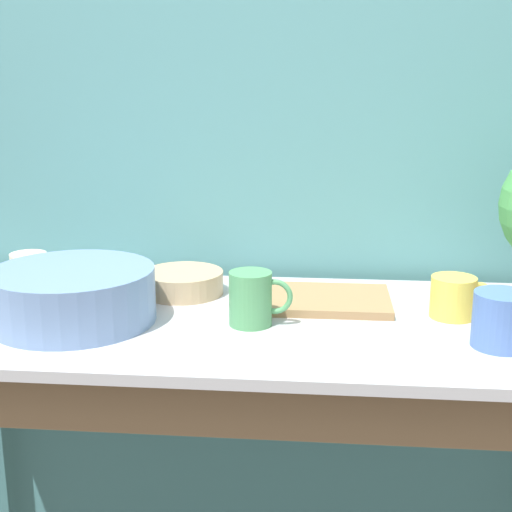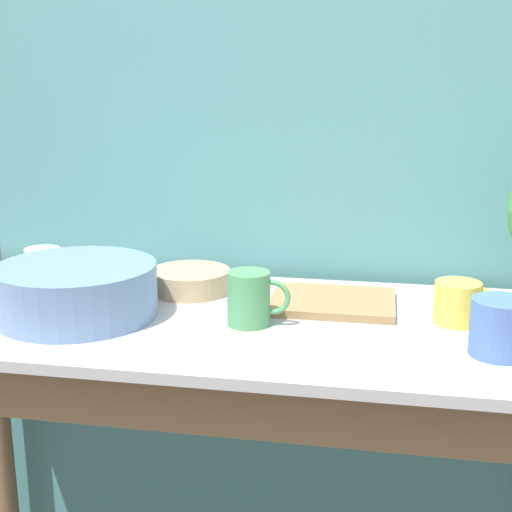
# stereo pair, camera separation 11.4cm
# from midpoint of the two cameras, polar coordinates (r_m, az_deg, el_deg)

# --- Properties ---
(wall_back) EXTENTS (6.00, 0.05, 2.40)m
(wall_back) POSITION_cam_midpoint_polar(r_m,az_deg,el_deg) (1.60, -0.94, 9.58)
(wall_back) COLOR teal
(wall_back) RESTS_ON ground_plane
(counter_table) EXTENTS (1.50, 0.56, 0.89)m
(counter_table) POSITION_cam_midpoint_polar(r_m,az_deg,el_deg) (1.40, -2.49, -12.59)
(counter_table) COLOR #846647
(counter_table) RESTS_ON ground_plane
(bowl_wash_large) EXTENTS (0.30, 0.30, 0.10)m
(bowl_wash_large) POSITION_cam_midpoint_polar(r_m,az_deg,el_deg) (1.37, -16.77, -3.07)
(bowl_wash_large) COLOR #6684B2
(bowl_wash_large) RESTS_ON counter_table
(mug_blue) EXTENTS (0.13, 0.10, 0.09)m
(mug_blue) POSITION_cam_midpoint_polar(r_m,az_deg,el_deg) (1.24, 16.70, -4.96)
(mug_blue) COLOR #4C70B7
(mug_blue) RESTS_ON counter_table
(mug_green) EXTENTS (0.12, 0.08, 0.10)m
(mug_green) POSITION_cam_midpoint_polar(r_m,az_deg,el_deg) (1.29, -2.85, -3.44)
(mug_green) COLOR #4C935B
(mug_green) RESTS_ON counter_table
(mug_cream) EXTENTS (0.11, 0.08, 0.08)m
(mug_cream) POSITION_cam_midpoint_polar(r_m,az_deg,el_deg) (1.58, -19.58, -1.26)
(mug_cream) COLOR beige
(mug_cream) RESTS_ON counter_table
(mug_yellow) EXTENTS (0.12, 0.08, 0.08)m
(mug_yellow) POSITION_cam_midpoint_polar(r_m,az_deg,el_deg) (1.37, 13.30, -3.25)
(mug_yellow) COLOR #E5CC4C
(mug_yellow) RESTS_ON counter_table
(bowl_small_tan) EXTENTS (0.17, 0.17, 0.05)m
(bowl_small_tan) POSITION_cam_midpoint_polar(r_m,az_deg,el_deg) (1.50, -8.05, -2.13)
(bowl_small_tan) COLOR tan
(bowl_small_tan) RESTS_ON counter_table
(tray_board) EXTENTS (0.24, 0.19, 0.02)m
(tray_board) POSITION_cam_midpoint_polar(r_m,az_deg,el_deg) (1.42, 3.55, -3.55)
(tray_board) COLOR #99754C
(tray_board) RESTS_ON counter_table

